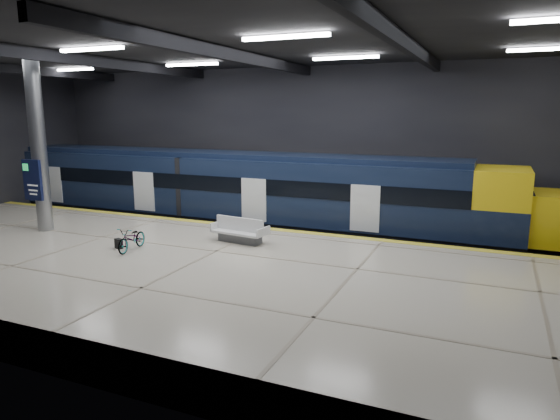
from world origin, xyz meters
The scene contains 10 objects.
ground centered at (0.00, 0.00, 0.00)m, with size 30.00×30.00×0.00m, color black.
room_shell centered at (0.00, 0.00, 5.72)m, with size 30.10×16.10×8.05m.
platform centered at (0.00, -2.50, 0.55)m, with size 30.00×11.00×1.10m, color beige.
safety_strip centered at (0.00, 2.75, 1.11)m, with size 30.00×0.40×0.01m, color gold.
rails centered at (0.00, 5.50, 0.08)m, with size 30.00×1.52×0.16m.
train centered at (-2.25, 5.50, 2.06)m, with size 29.40×2.84×3.79m.
bench centered at (0.20, 0.40, 1.43)m, with size 2.20×1.12×0.93m.
bicycle centered at (-2.72, -2.06, 1.52)m, with size 0.56×1.60×0.84m, color #99999E.
pannier_bag centered at (-3.32, -2.06, 1.28)m, with size 0.30×0.18×0.35m, color black.
info_column centered at (-8.00, -1.03, 4.46)m, with size 0.90×0.78×6.90m.
Camera 1 is at (8.64, -15.39, 5.85)m, focal length 32.00 mm.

